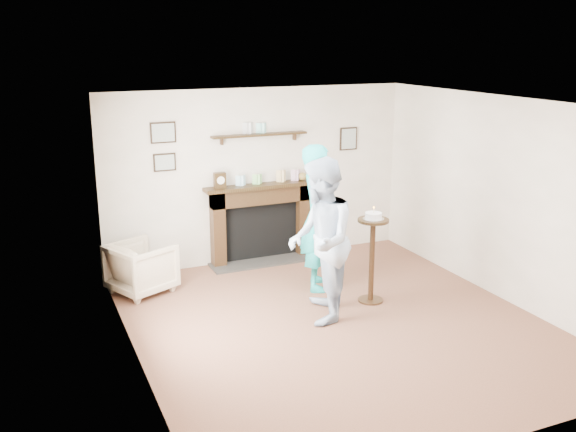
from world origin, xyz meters
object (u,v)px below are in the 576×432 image
object	(u,v)px
pedestal_table	(372,244)
woman	(317,286)
armchair	(143,292)
man	(319,318)

from	to	relation	value
pedestal_table	woman	bearing A→B (deg)	119.71
armchair	pedestal_table	distance (m)	3.01
man	woman	xyz separation A→B (m)	(0.42, 0.91, 0.00)
armchair	woman	size ratio (longest dim) A/B	0.38
armchair	pedestal_table	bearing A→B (deg)	-144.63
man	pedestal_table	distance (m)	1.12
armchair	woman	xyz separation A→B (m)	(2.14, -0.73, 0.00)
woman	pedestal_table	distance (m)	1.10
armchair	man	bearing A→B (deg)	-158.77
woman	pedestal_table	bearing A→B (deg)	-128.10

